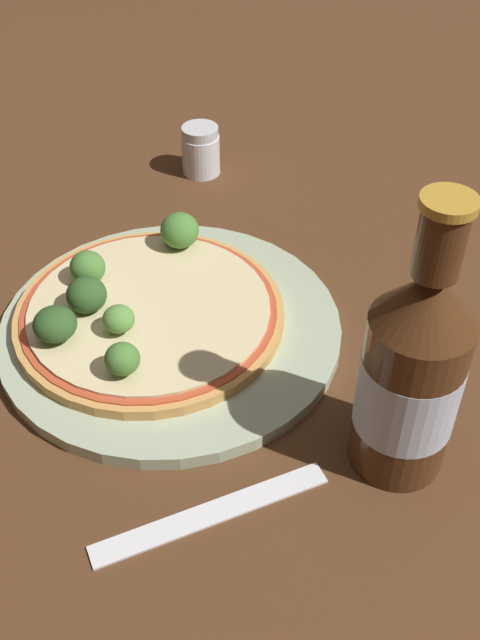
% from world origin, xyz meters
% --- Properties ---
extents(ground_plane, '(3.00, 3.00, 0.00)m').
position_xyz_m(ground_plane, '(0.00, 0.00, 0.00)').
color(ground_plane, '#4C2D19').
extents(plate, '(0.29, 0.29, 0.01)m').
position_xyz_m(plate, '(0.01, -0.01, 0.01)').
color(plate, '#A3B293').
rests_on(plate, ground_plane).
extents(pizza, '(0.23, 0.23, 0.01)m').
position_xyz_m(pizza, '(0.00, -0.02, 0.02)').
color(pizza, tan).
rests_on(pizza, plate).
extents(broccoli_floret_0, '(0.03, 0.03, 0.03)m').
position_xyz_m(broccoli_floret_0, '(-0.06, -0.05, 0.04)').
color(broccoli_floret_0, '#7A9E5B').
rests_on(broccoli_floret_0, pizza).
extents(broccoli_floret_1, '(0.03, 0.03, 0.03)m').
position_xyz_m(broccoli_floret_1, '(0.06, -0.07, 0.04)').
color(broccoli_floret_1, '#7A9E5B').
rests_on(broccoli_floret_1, pizza).
extents(broccoli_floret_2, '(0.03, 0.03, 0.02)m').
position_xyz_m(broccoli_floret_2, '(0.02, -0.06, 0.04)').
color(broccoli_floret_2, '#7A9E5B').
rests_on(broccoli_floret_2, pizza).
extents(broccoli_floret_3, '(0.04, 0.04, 0.03)m').
position_xyz_m(broccoli_floret_3, '(-0.07, 0.04, 0.04)').
color(broccoli_floret_3, '#7A9E5B').
rests_on(broccoli_floret_3, pizza).
extents(broccoli_floret_4, '(0.03, 0.03, 0.03)m').
position_xyz_m(broccoli_floret_4, '(-0.02, -0.07, 0.04)').
color(broccoli_floret_4, '#7A9E5B').
rests_on(broccoli_floret_4, pizza).
extents(broccoli_floret_5, '(0.04, 0.04, 0.03)m').
position_xyz_m(broccoli_floret_5, '(-0.00, -0.10, 0.04)').
color(broccoli_floret_5, '#7A9E5B').
rests_on(broccoli_floret_5, pizza).
extents(beer_bottle, '(0.07, 0.07, 0.22)m').
position_xyz_m(beer_bottle, '(0.21, 0.08, 0.08)').
color(beer_bottle, '#472814').
rests_on(beer_bottle, ground_plane).
extents(pepper_shaker, '(0.04, 0.04, 0.06)m').
position_xyz_m(pepper_shaker, '(-0.21, 0.13, 0.03)').
color(pepper_shaker, silver).
rests_on(pepper_shaker, ground_plane).
extents(fork, '(0.03, 0.17, 0.00)m').
position_xyz_m(fork, '(0.19, -0.06, 0.00)').
color(fork, silver).
rests_on(fork, ground_plane).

